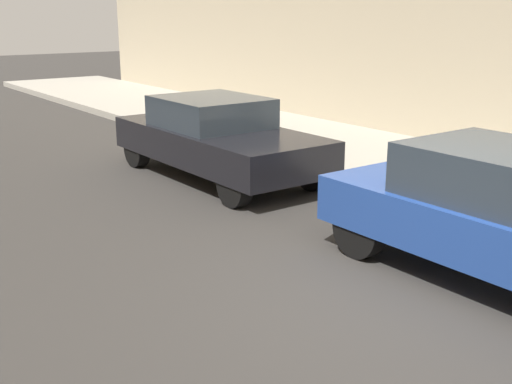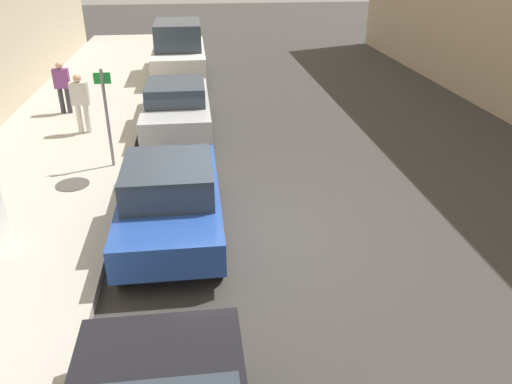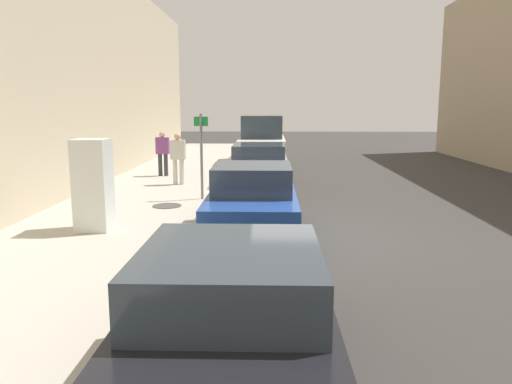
% 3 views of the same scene
% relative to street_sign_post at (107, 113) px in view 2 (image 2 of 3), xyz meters
% --- Properties ---
extents(ground_plane, '(80.00, 80.00, 0.00)m').
position_rel_street_sign_post_xyz_m(ground_plane, '(2.68, -3.05, -1.43)').
color(ground_plane, '#383533').
extents(manhole_cover, '(0.70, 0.70, 0.02)m').
position_rel_street_sign_post_xyz_m(manhole_cover, '(-0.73, -0.98, -1.25)').
color(manhole_cover, '#47443F').
rests_on(manhole_cover, sidewalk_slab).
extents(street_sign_post, '(0.36, 0.07, 2.22)m').
position_rel_street_sign_post_xyz_m(street_sign_post, '(0.00, 0.00, 0.00)').
color(street_sign_post, slate).
rests_on(street_sign_post, sidewalk_slab).
extents(pedestrian_walking_far, '(0.46, 0.22, 1.59)m').
position_rel_street_sign_post_xyz_m(pedestrian_walking_far, '(-1.06, 2.39, -0.35)').
color(pedestrian_walking_far, beige).
rests_on(pedestrian_walking_far, sidewalk_slab).
extents(pedestrian_standing_near, '(0.44, 0.22, 1.54)m').
position_rel_street_sign_post_xyz_m(pedestrian_standing_near, '(-1.94, 4.28, -0.38)').
color(pedestrian_standing_near, '#333338').
rests_on(pedestrian_standing_near, sidewalk_slab).
extents(parked_hatchback_blue, '(1.72, 4.06, 1.44)m').
position_rel_street_sign_post_xyz_m(parked_hatchback_blue, '(1.43, -2.91, -0.70)').
color(parked_hatchback_blue, '#23479E').
rests_on(parked_hatchback_blue, ground).
extents(parked_sedan_silver, '(1.79, 4.45, 1.41)m').
position_rel_street_sign_post_xyz_m(parked_sedan_silver, '(1.43, 2.82, -0.70)').
color(parked_sedan_silver, silver).
rests_on(parked_sedan_silver, ground).
extents(parked_van_white, '(1.93, 4.93, 2.17)m').
position_rel_street_sign_post_xyz_m(parked_van_white, '(1.43, 8.88, -0.35)').
color(parked_van_white, silver).
rests_on(parked_van_white, ground).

